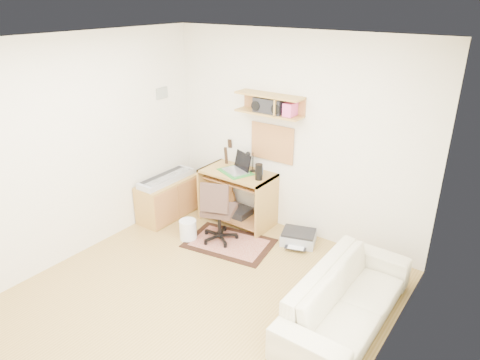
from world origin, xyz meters
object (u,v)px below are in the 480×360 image
Objects in this scene: desk at (238,197)px; sofa at (348,291)px; printer at (298,237)px; cabinet at (168,199)px; task_chair at (219,210)px.

desk is 0.55× the size of sofa.
desk reaches higher than sofa.
desk is 1.03m from printer.
sofa is at bearing -10.81° from cabinet.
task_chair is 2.05× the size of printer.
desk is 1.11× the size of cabinet.
printer is at bearing 46.86° from sofa.
printer is (0.88, 0.53, -0.35)m from task_chair.
printer is at bearing 10.40° from task_chair.
printer is (0.99, -0.02, -0.29)m from desk.
printer is at bearing 13.13° from cabinet.
sofa is at bearing -26.50° from desk.
cabinet is at bearing -152.85° from desk.
cabinet is at bearing 174.76° from printer.
desk is 1.14× the size of task_chair.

